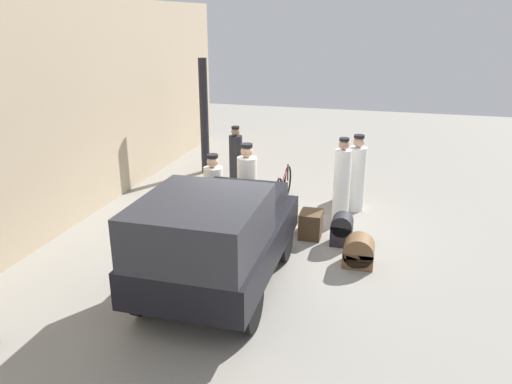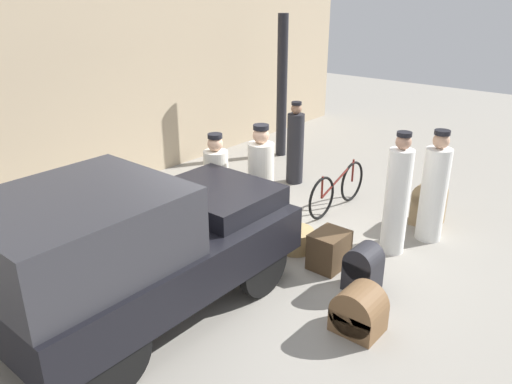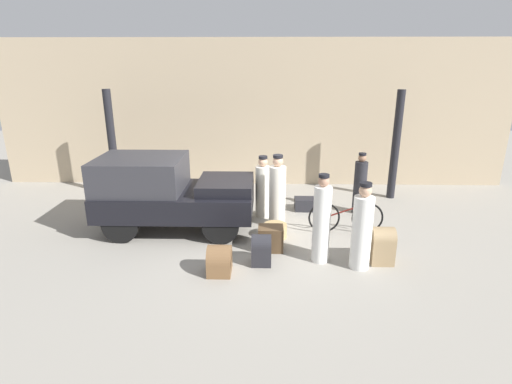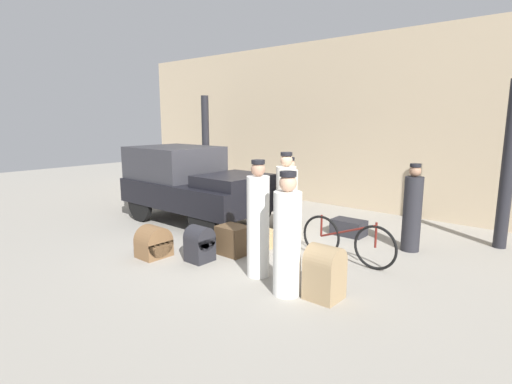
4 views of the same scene
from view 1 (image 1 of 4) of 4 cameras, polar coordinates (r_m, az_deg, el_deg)
ground_plane at (r=9.63m, az=0.84°, el=-5.82°), size 30.00×30.00×0.00m
station_building_facade at (r=10.65m, az=-21.08°, el=8.09°), size 16.00×0.15×4.50m
canopy_pillar_right at (r=13.70m, az=-5.95°, el=8.55°), size 0.23×0.23×3.09m
truck at (r=7.69m, az=-4.62°, el=-4.92°), size 3.55×1.82×1.73m
bicycle at (r=11.58m, az=3.13°, el=0.59°), size 1.73×0.04×0.78m
wicker_basket at (r=10.10m, az=2.79°, el=-3.62°), size 0.52×0.52×0.32m
porter_lifting_near_truck at (r=10.09m, az=-1.03°, el=0.28°), size 0.39×0.39×1.75m
porter_standing_middle at (r=12.34m, az=-2.32°, el=3.58°), size 0.33×0.33×1.61m
conductor_in_dark_uniform at (r=11.21m, az=11.42°, el=1.77°), size 0.38×0.38×1.71m
porter_carrying_trunk at (r=9.98m, az=-4.86°, el=-0.49°), size 0.37×0.37×1.59m
porter_with_bicycle at (r=10.52m, az=9.77°, el=0.98°), size 0.34×0.34×1.80m
trunk_large_brown at (r=11.38m, az=-5.04°, el=-0.95°), size 0.67×0.42×0.32m
trunk_umber_medium at (r=9.86m, az=6.29°, el=-3.69°), size 0.52×0.42×0.52m
trunk_wicker_pale at (r=11.79m, az=10.44°, el=0.68°), size 0.44×0.43×0.74m
suitcase_small_leather at (r=9.60m, az=9.77°, el=-4.20°), size 0.39×0.40×0.61m
suitcase_black_upright at (r=8.90m, az=11.65°, el=-6.80°), size 0.44×0.53×0.55m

